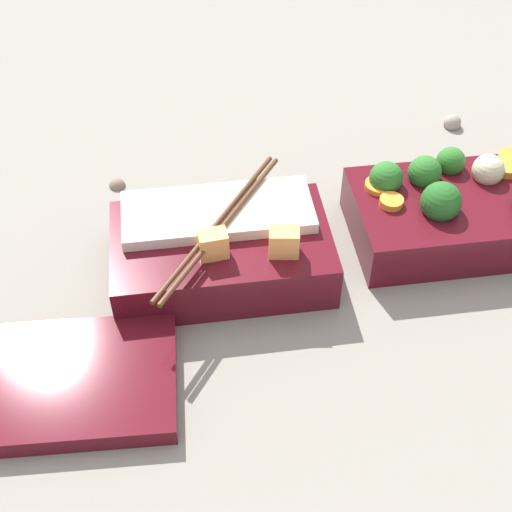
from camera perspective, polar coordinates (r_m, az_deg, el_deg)
name	(u,v)px	position (r m, az deg, el deg)	size (l,w,h in m)	color
ground_plane	(354,244)	(0.76, 7.82, 0.99)	(3.00, 3.00, 0.00)	gray
bento_tray_vegetable	(454,209)	(0.77, 15.57, 3.63)	(0.21, 0.13, 0.08)	#510F19
bento_tray_rice	(222,249)	(0.70, -2.75, 0.55)	(0.21, 0.19, 0.08)	#510F19
bento_lid	(56,383)	(0.65, -15.74, -9.76)	(0.21, 0.13, 0.02)	#510F19
pebble_0	(117,183)	(0.83, -11.07, 5.76)	(0.02, 0.02, 0.02)	#7A6B5B
pebble_1	(452,123)	(0.94, 15.43, 10.23)	(0.02, 0.02, 0.02)	gray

